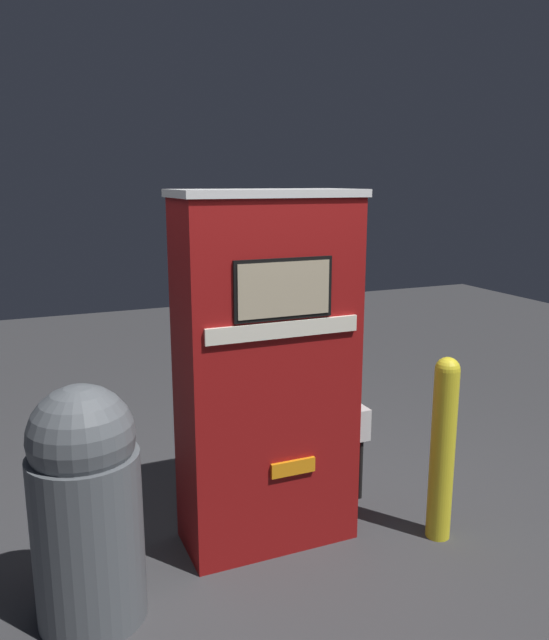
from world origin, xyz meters
TOP-DOWN VIEW (x-y plane):
  - ground_plane at (0.00, 0.00)m, footprint 14.00×14.00m
  - gas_pump at (0.00, 0.22)m, footprint 1.04×0.48m
  - safety_bollard at (0.90, -0.16)m, footprint 0.14×0.14m
  - trash_bin at (-1.00, -0.08)m, footprint 0.50×0.50m

SIDE VIEW (x-z plane):
  - ground_plane at x=0.00m, z-range 0.00..0.00m
  - safety_bollard at x=0.90m, z-range 0.03..1.09m
  - trash_bin at x=-1.00m, z-range 0.01..1.14m
  - gas_pump at x=0.00m, z-range 0.00..1.96m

